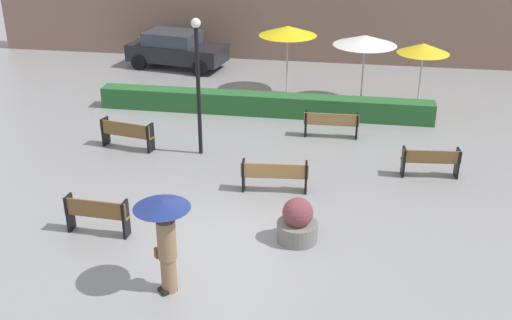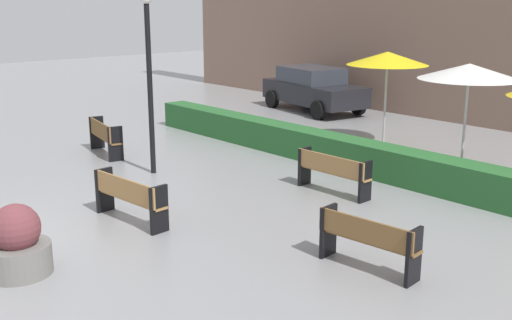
% 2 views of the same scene
% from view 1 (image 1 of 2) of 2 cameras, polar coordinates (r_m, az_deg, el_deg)
% --- Properties ---
extents(ground_plane, '(60.00, 60.00, 0.00)m').
position_cam_1_polar(ground_plane, '(14.68, -2.74, -7.28)').
color(ground_plane, gray).
extents(bench_far_left, '(1.74, 0.69, 0.88)m').
position_cam_1_polar(bench_far_left, '(19.60, -11.68, 2.44)').
color(bench_far_left, brown).
rests_on(bench_far_left, ground).
extents(bench_back_row, '(1.76, 0.41, 0.83)m').
position_cam_1_polar(bench_back_row, '(20.20, 6.87, 3.40)').
color(bench_back_row, '#9E7242').
rests_on(bench_back_row, ground).
extents(bench_near_left, '(1.55, 0.40, 0.92)m').
position_cam_1_polar(bench_near_left, '(15.10, -14.30, -4.72)').
color(bench_near_left, brown).
rests_on(bench_near_left, ground).
extents(bench_far_right, '(1.63, 0.52, 0.83)m').
position_cam_1_polar(bench_far_right, '(18.05, 15.61, -0.03)').
color(bench_far_right, brown).
rests_on(bench_far_right, ground).
extents(bench_mid_center, '(1.81, 0.52, 0.85)m').
position_cam_1_polar(bench_mid_center, '(16.58, 1.70, -1.31)').
color(bench_mid_center, '#9E7242').
rests_on(bench_mid_center, ground).
extents(pedestrian_with_umbrella, '(1.13, 1.13, 2.03)m').
position_cam_1_polar(pedestrian_with_umbrella, '(12.47, -8.31, -6.33)').
color(pedestrian_with_umbrella, '#8C6B4C').
rests_on(pedestrian_with_umbrella, ground).
extents(planter_pot, '(0.95, 0.95, 1.07)m').
position_cam_1_polar(planter_pot, '(14.47, 3.80, -5.72)').
color(planter_pot, slate).
rests_on(planter_pot, ground).
extents(lamp_post, '(0.28, 0.28, 4.11)m').
position_cam_1_polar(lamp_post, '(18.26, -5.32, 7.82)').
color(lamp_post, black).
rests_on(lamp_post, ground).
extents(patio_umbrella_yellow, '(2.18, 2.18, 2.58)m').
position_cam_1_polar(patio_umbrella_yellow, '(23.88, 2.92, 11.66)').
color(patio_umbrella_yellow, silver).
rests_on(patio_umbrella_yellow, ground).
extents(patio_umbrella_white, '(2.28, 2.28, 2.53)m').
position_cam_1_polar(patio_umbrella_white, '(22.97, 9.90, 10.68)').
color(patio_umbrella_white, silver).
rests_on(patio_umbrella_white, ground).
extents(patio_umbrella_yellow_far, '(1.82, 1.82, 2.38)m').
position_cam_1_polar(patio_umbrella_yellow_far, '(22.91, 15.00, 9.77)').
color(patio_umbrella_yellow_far, silver).
rests_on(patio_umbrella_yellow_far, ground).
extents(hedge_strip, '(11.73, 0.70, 0.74)m').
position_cam_1_polar(hedge_strip, '(22.07, 0.68, 5.10)').
color(hedge_strip, '#28602D').
rests_on(hedge_strip, ground).
extents(parked_car, '(4.44, 2.55, 1.57)m').
position_cam_1_polar(parked_car, '(27.79, -7.29, 9.99)').
color(parked_car, black).
rests_on(parked_car, ground).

